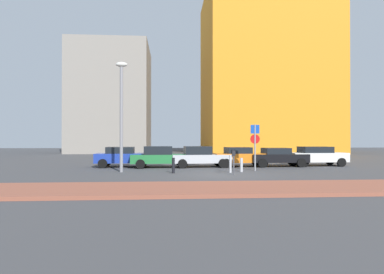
# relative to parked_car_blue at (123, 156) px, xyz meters

# --- Properties ---
(ground_plane) EXTENTS (120.00, 120.00, 0.00)m
(ground_plane) POSITION_rel_parked_car_blue_xyz_m (6.29, -5.36, -0.76)
(ground_plane) COLOR #424244
(sidewalk_brick) EXTENTS (40.00, 3.46, 0.14)m
(sidewalk_brick) POSITION_rel_parked_car_blue_xyz_m (6.29, -11.06, -0.69)
(sidewalk_brick) COLOR #93513D
(sidewalk_brick) RESTS_ON ground
(parked_car_blue) EXTENTS (4.03, 2.03, 1.45)m
(parked_car_blue) POSITION_rel_parked_car_blue_xyz_m (0.00, 0.00, 0.00)
(parked_car_blue) COLOR #1E389E
(parked_car_blue) RESTS_ON ground
(parked_car_green) EXTENTS (4.46, 2.20, 1.51)m
(parked_car_green) POSITION_rel_parked_car_blue_xyz_m (2.71, -0.56, 0.01)
(parked_car_green) COLOR #237238
(parked_car_green) RESTS_ON ground
(parked_car_silver) EXTENTS (4.30, 2.18, 1.51)m
(parked_car_silver) POSITION_rel_parked_car_blue_xyz_m (5.55, -0.46, 0.00)
(parked_car_silver) COLOR #B7BABF
(parked_car_silver) RESTS_ON ground
(parked_car_orange) EXTENTS (4.15, 2.17, 1.43)m
(parked_car_orange) POSITION_rel_parked_car_blue_xyz_m (8.58, -0.25, -0.02)
(parked_car_orange) COLOR orange
(parked_car_orange) RESTS_ON ground
(parked_car_black) EXTENTS (4.23, 2.01, 1.38)m
(parked_car_black) POSITION_rel_parked_car_blue_xyz_m (11.32, -0.30, -0.04)
(parked_car_black) COLOR black
(parked_car_black) RESTS_ON ground
(parked_car_white) EXTENTS (4.21, 1.94, 1.46)m
(parked_car_white) POSITION_rel_parked_car_blue_xyz_m (14.46, -0.03, 0.01)
(parked_car_white) COLOR white
(parked_car_white) RESTS_ON ground
(parking_sign_post) EXTENTS (0.60, 0.11, 2.95)m
(parking_sign_post) POSITION_rel_parked_car_blue_xyz_m (8.79, -3.43, 1.10)
(parking_sign_post) COLOR gray
(parking_sign_post) RESTS_ON ground
(parking_meter) EXTENTS (0.18, 0.14, 1.37)m
(parking_meter) POSITION_rel_parked_car_blue_xyz_m (6.92, -5.91, 0.13)
(parking_meter) COLOR #4C4C51
(parking_meter) RESTS_ON ground
(street_lamp) EXTENTS (0.70, 0.36, 6.73)m
(street_lamp) POSITION_rel_parked_car_blue_xyz_m (0.43, -3.70, 3.22)
(street_lamp) COLOR gray
(street_lamp) RESTS_ON ground
(traffic_bollard_near) EXTENTS (0.18, 0.18, 0.91)m
(traffic_bollard_near) POSITION_rel_parked_car_blue_xyz_m (3.59, -4.54, -0.31)
(traffic_bollard_near) COLOR black
(traffic_bollard_near) RESTS_ON ground
(traffic_bollard_mid) EXTENTS (0.15, 0.15, 1.06)m
(traffic_bollard_mid) POSITION_rel_parked_car_blue_xyz_m (7.00, -4.51, -0.23)
(traffic_bollard_mid) COLOR #B7B7BC
(traffic_bollard_mid) RESTS_ON ground
(traffic_bollard_far) EXTENTS (0.17, 0.17, 0.85)m
(traffic_bollard_far) POSITION_rel_parked_car_blue_xyz_m (7.77, -4.04, -0.34)
(traffic_bollard_far) COLOR #B7B7BC
(traffic_bollard_far) RESTS_ON ground
(building_colorful_midrise) EXTENTS (18.42, 16.37, 24.86)m
(building_colorful_midrise) POSITION_rel_parked_car_blue_xyz_m (18.12, 25.55, 11.67)
(building_colorful_midrise) COLOR orange
(building_colorful_midrise) RESTS_ON ground
(building_under_construction) EXTENTS (11.48, 11.35, 16.46)m
(building_under_construction) POSITION_rel_parked_car_blue_xyz_m (-5.62, 26.90, 7.47)
(building_under_construction) COLOR gray
(building_under_construction) RESTS_ON ground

